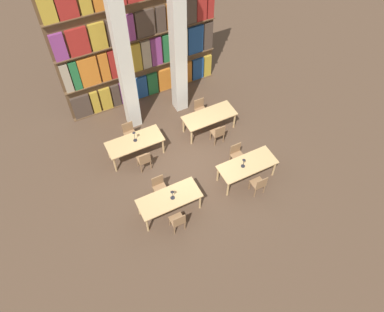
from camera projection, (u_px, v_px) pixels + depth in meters
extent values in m
plane|color=#4C3828|center=(190.00, 165.00, 13.32)|extent=(40.00, 40.00, 0.00)
cube|color=brown|center=(138.00, 38.00, 13.46)|extent=(6.17, 0.06, 5.50)
cube|color=brown|center=(146.00, 95.00, 15.60)|extent=(6.17, 0.35, 0.03)
cube|color=#47382D|center=(81.00, 106.00, 14.43)|extent=(0.70, 0.20, 1.02)
cube|color=#B7932D|center=(95.00, 102.00, 14.58)|extent=(0.29, 0.20, 1.02)
cube|color=#B7932D|center=(106.00, 98.00, 14.71)|extent=(0.42, 0.20, 1.02)
cube|color=#47382D|center=(116.00, 95.00, 14.82)|extent=(0.31, 0.20, 1.02)
cube|color=#84387A|center=(127.00, 91.00, 14.96)|extent=(0.60, 0.20, 1.02)
cube|color=navy|center=(141.00, 87.00, 15.13)|extent=(0.50, 0.20, 1.02)
cube|color=#236B38|center=(152.00, 83.00, 15.27)|extent=(0.43, 0.20, 1.02)
cube|color=orange|center=(164.00, 79.00, 15.42)|extent=(0.53, 0.20, 1.02)
cube|color=#B7932D|center=(175.00, 76.00, 15.56)|extent=(0.31, 0.20, 1.02)
cube|color=orange|center=(185.00, 72.00, 15.69)|extent=(0.53, 0.20, 1.02)
cube|color=navy|center=(197.00, 68.00, 15.85)|extent=(0.50, 0.20, 1.02)
cube|color=#B7932D|center=(207.00, 65.00, 15.98)|extent=(0.33, 0.20, 1.02)
cube|color=brown|center=(142.00, 68.00, 14.53)|extent=(6.17, 0.35, 0.03)
cube|color=tan|center=(66.00, 78.00, 13.23)|extent=(0.28, 0.20, 1.19)
cube|color=#236B38|center=(75.00, 75.00, 13.32)|extent=(0.27, 0.20, 1.19)
cube|color=orange|center=(89.00, 71.00, 13.46)|extent=(0.68, 0.20, 1.19)
cube|color=orange|center=(104.00, 67.00, 13.62)|extent=(0.33, 0.20, 1.19)
cube|color=maroon|center=(117.00, 63.00, 13.77)|extent=(0.61, 0.20, 1.19)
cube|color=#B7932D|center=(134.00, 58.00, 13.95)|extent=(0.56, 0.20, 1.19)
cube|color=tan|center=(146.00, 54.00, 14.09)|extent=(0.35, 0.20, 1.19)
cube|color=#84387A|center=(156.00, 51.00, 14.20)|extent=(0.42, 0.20, 1.19)
cube|color=#236B38|center=(169.00, 47.00, 14.35)|extent=(0.49, 0.20, 1.19)
cube|color=tan|center=(181.00, 43.00, 14.51)|extent=(0.47, 0.20, 1.19)
cube|color=navy|center=(195.00, 39.00, 14.67)|extent=(0.64, 0.20, 1.19)
cube|color=#47382D|center=(208.00, 36.00, 14.83)|extent=(0.37, 0.20, 1.19)
cube|color=brown|center=(138.00, 37.00, 13.45)|extent=(6.17, 0.35, 0.03)
cube|color=#84387A|center=(58.00, 47.00, 12.25)|extent=(0.45, 0.20, 0.99)
cube|color=maroon|center=(78.00, 41.00, 12.43)|extent=(0.70, 0.20, 0.99)
cube|color=#B7932D|center=(98.00, 36.00, 12.63)|extent=(0.55, 0.20, 0.99)
cube|color=#47382D|center=(113.00, 32.00, 12.78)|extent=(0.42, 0.20, 0.99)
cube|color=#84387A|center=(127.00, 28.00, 12.93)|extent=(0.49, 0.20, 0.99)
cube|color=#47382D|center=(145.00, 23.00, 13.11)|extent=(0.70, 0.20, 0.99)
cube|color=#47382D|center=(160.00, 19.00, 13.28)|extent=(0.35, 0.20, 0.99)
cube|color=orange|center=(175.00, 15.00, 13.44)|extent=(0.66, 0.20, 0.99)
cube|color=#47382D|center=(190.00, 11.00, 13.61)|extent=(0.49, 0.20, 0.99)
cube|color=maroon|center=(201.00, 8.00, 13.74)|extent=(0.40, 0.20, 0.99)
cube|color=maroon|center=(210.00, 5.00, 13.85)|extent=(0.25, 0.20, 0.99)
cube|color=brown|center=(134.00, 1.00, 12.37)|extent=(6.17, 0.35, 0.03)
cube|color=#B7932D|center=(46.00, 7.00, 11.17)|extent=(0.48, 0.20, 1.02)
cube|color=maroon|center=(65.00, 2.00, 11.34)|extent=(0.63, 0.20, 1.02)
cube|color=beige|center=(123.00, 59.00, 12.29)|extent=(0.47, 0.47, 6.00)
cube|color=beige|center=(178.00, 43.00, 12.85)|extent=(0.47, 0.47, 6.00)
cube|color=tan|center=(169.00, 198.00, 11.59)|extent=(1.98, 0.83, 0.04)
cylinder|color=tan|center=(147.00, 225.00, 11.44)|extent=(0.07, 0.07, 0.73)
cylinder|color=tan|center=(200.00, 202.00, 11.96)|extent=(0.07, 0.07, 0.73)
cylinder|color=tan|center=(139.00, 208.00, 11.82)|extent=(0.07, 0.07, 0.73)
cylinder|color=tan|center=(191.00, 186.00, 12.33)|extent=(0.07, 0.07, 0.73)
cylinder|color=olive|center=(170.00, 221.00, 11.68)|extent=(0.04, 0.04, 0.44)
cylinder|color=olive|center=(180.00, 217.00, 11.78)|extent=(0.04, 0.04, 0.44)
cylinder|color=olive|center=(174.00, 230.00, 11.49)|extent=(0.04, 0.04, 0.44)
cylinder|color=olive|center=(185.00, 225.00, 11.59)|extent=(0.04, 0.04, 0.44)
cube|color=olive|center=(177.00, 220.00, 11.45)|extent=(0.42, 0.40, 0.04)
cube|color=olive|center=(180.00, 221.00, 11.17)|extent=(0.40, 0.03, 0.42)
cylinder|color=olive|center=(168.00, 195.00, 12.30)|extent=(0.04, 0.04, 0.44)
cylinder|color=olive|center=(158.00, 199.00, 12.20)|extent=(0.04, 0.04, 0.44)
cylinder|color=olive|center=(164.00, 187.00, 12.49)|extent=(0.04, 0.04, 0.44)
cylinder|color=olive|center=(154.00, 191.00, 12.39)|extent=(0.04, 0.04, 0.44)
cube|color=olive|center=(160.00, 189.00, 12.16)|extent=(0.42, 0.40, 0.04)
cube|color=olive|center=(157.00, 181.00, 12.08)|extent=(0.40, 0.03, 0.42)
cylinder|color=#232328|center=(173.00, 198.00, 11.57)|extent=(0.14, 0.14, 0.01)
cylinder|color=#232328|center=(172.00, 195.00, 11.44)|extent=(0.02, 0.02, 0.32)
cone|color=#232328|center=(172.00, 191.00, 11.29)|extent=(0.11, 0.11, 0.07)
cube|color=tan|center=(247.00, 165.00, 12.41)|extent=(1.98, 0.83, 0.04)
cylinder|color=tan|center=(228.00, 189.00, 12.26)|extent=(0.07, 0.07, 0.73)
cylinder|color=tan|center=(274.00, 169.00, 12.78)|extent=(0.07, 0.07, 0.73)
cylinder|color=tan|center=(218.00, 174.00, 12.64)|extent=(0.07, 0.07, 0.73)
cylinder|color=tan|center=(263.00, 155.00, 13.15)|extent=(0.07, 0.07, 0.73)
cylinder|color=olive|center=(249.00, 185.00, 12.52)|extent=(0.04, 0.04, 0.44)
cylinder|color=olive|center=(258.00, 181.00, 12.62)|extent=(0.04, 0.04, 0.44)
cylinder|color=olive|center=(255.00, 193.00, 12.33)|extent=(0.04, 0.04, 0.44)
cylinder|color=olive|center=(264.00, 189.00, 12.44)|extent=(0.04, 0.04, 0.44)
cube|color=olive|center=(258.00, 183.00, 12.29)|extent=(0.42, 0.40, 0.04)
cube|color=olive|center=(262.00, 183.00, 12.01)|extent=(0.40, 0.03, 0.42)
cylinder|color=olive|center=(244.00, 162.00, 13.14)|extent=(0.04, 0.04, 0.44)
cylinder|color=olive|center=(235.00, 166.00, 13.04)|extent=(0.04, 0.04, 0.44)
cylinder|color=olive|center=(239.00, 155.00, 13.33)|extent=(0.04, 0.04, 0.44)
cylinder|color=olive|center=(230.00, 159.00, 13.23)|extent=(0.04, 0.04, 0.44)
cube|color=olive|center=(238.00, 156.00, 13.00)|extent=(0.42, 0.40, 0.04)
cube|color=olive|center=(235.00, 148.00, 12.92)|extent=(0.40, 0.03, 0.42)
cylinder|color=#232328|center=(243.00, 166.00, 12.33)|extent=(0.14, 0.14, 0.01)
cylinder|color=#232328|center=(243.00, 163.00, 12.20)|extent=(0.02, 0.02, 0.32)
cone|color=#232328|center=(244.00, 159.00, 12.05)|extent=(0.11, 0.11, 0.07)
cube|color=tan|center=(135.00, 142.00, 13.03)|extent=(1.98, 0.83, 0.04)
cylinder|color=tan|center=(115.00, 165.00, 12.89)|extent=(0.07, 0.07, 0.73)
cylinder|color=tan|center=(163.00, 146.00, 13.40)|extent=(0.07, 0.07, 0.73)
cylinder|color=tan|center=(108.00, 151.00, 13.26)|extent=(0.07, 0.07, 0.73)
cylinder|color=tan|center=(156.00, 134.00, 13.78)|extent=(0.07, 0.07, 0.73)
cylinder|color=olive|center=(138.00, 162.00, 13.15)|extent=(0.04, 0.04, 0.44)
cylinder|color=olive|center=(147.00, 158.00, 13.25)|extent=(0.04, 0.04, 0.44)
cylinder|color=olive|center=(141.00, 169.00, 12.96)|extent=(0.04, 0.04, 0.44)
cylinder|color=olive|center=(151.00, 165.00, 13.06)|extent=(0.04, 0.04, 0.44)
cube|color=olive|center=(144.00, 159.00, 12.92)|extent=(0.42, 0.40, 0.04)
cube|color=olive|center=(145.00, 159.00, 12.64)|extent=(0.40, 0.03, 0.42)
cylinder|color=olive|center=(137.00, 140.00, 13.77)|extent=(0.04, 0.04, 0.44)
cylinder|color=olive|center=(128.00, 144.00, 13.67)|extent=(0.04, 0.04, 0.44)
cylinder|color=olive|center=(134.00, 134.00, 13.96)|extent=(0.04, 0.04, 0.44)
cylinder|color=olive|center=(125.00, 137.00, 13.85)|extent=(0.04, 0.04, 0.44)
cube|color=olive|center=(130.00, 135.00, 13.62)|extent=(0.42, 0.40, 0.04)
cube|color=olive|center=(128.00, 127.00, 13.55)|extent=(0.40, 0.03, 0.42)
cylinder|color=#232328|center=(135.00, 140.00, 13.03)|extent=(0.14, 0.14, 0.01)
cylinder|color=#232328|center=(135.00, 137.00, 12.88)|extent=(0.02, 0.02, 0.38)
cone|color=#232328|center=(134.00, 132.00, 12.70)|extent=(0.11, 0.11, 0.07)
cube|color=tan|center=(209.00, 116.00, 13.82)|extent=(1.98, 0.83, 0.04)
cylinder|color=tan|center=(192.00, 137.00, 13.67)|extent=(0.07, 0.07, 0.73)
cylinder|color=tan|center=(234.00, 121.00, 14.19)|extent=(0.07, 0.07, 0.73)
cylinder|color=tan|center=(183.00, 125.00, 14.05)|extent=(0.07, 0.07, 0.73)
cylinder|color=tan|center=(225.00, 110.00, 14.56)|extent=(0.07, 0.07, 0.73)
cylinder|color=olive|center=(210.00, 135.00, 13.92)|extent=(0.04, 0.04, 0.44)
cylinder|color=olive|center=(219.00, 132.00, 14.02)|extent=(0.04, 0.04, 0.44)
cylinder|color=olive|center=(215.00, 141.00, 13.73)|extent=(0.04, 0.04, 0.44)
cylinder|color=olive|center=(223.00, 138.00, 13.83)|extent=(0.04, 0.04, 0.44)
cube|color=olive|center=(217.00, 132.00, 13.69)|extent=(0.42, 0.40, 0.04)
cube|color=olive|center=(220.00, 132.00, 13.41)|extent=(0.40, 0.03, 0.42)
cylinder|color=olive|center=(207.00, 116.00, 14.54)|extent=(0.04, 0.04, 0.44)
cylinder|color=olive|center=(199.00, 119.00, 14.44)|extent=(0.04, 0.04, 0.44)
cylinder|color=olive|center=(203.00, 111.00, 14.73)|extent=(0.04, 0.04, 0.44)
cylinder|color=olive|center=(195.00, 114.00, 14.63)|extent=(0.04, 0.04, 0.44)
cube|color=olive|center=(201.00, 111.00, 14.40)|extent=(0.42, 0.40, 0.04)
cube|color=olive|center=(199.00, 103.00, 14.32)|extent=(0.40, 0.03, 0.42)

